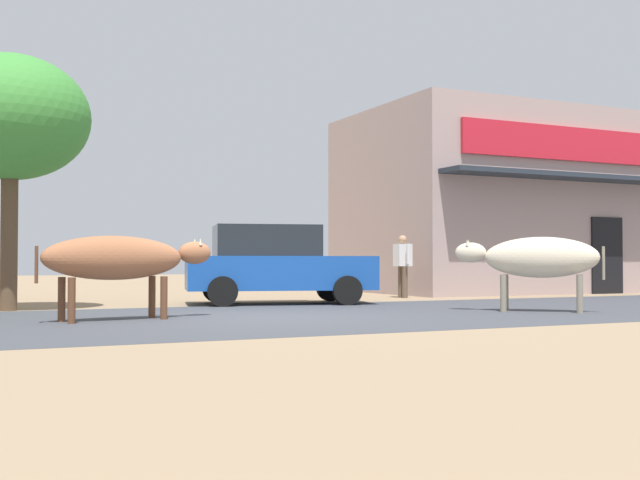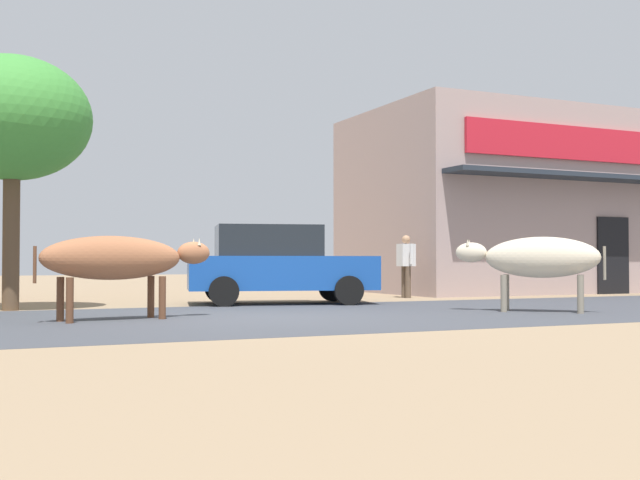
# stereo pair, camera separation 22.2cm
# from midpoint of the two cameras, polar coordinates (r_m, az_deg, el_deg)

# --- Properties ---
(ground) EXTENTS (80.00, 80.00, 0.00)m
(ground) POSITION_cam_midpoint_polar(r_m,az_deg,el_deg) (12.82, -4.15, -5.53)
(ground) COLOR #93795B
(asphalt_road) EXTENTS (72.00, 6.59, 0.00)m
(asphalt_road) POSITION_cam_midpoint_polar(r_m,az_deg,el_deg) (12.82, -4.15, -5.52)
(asphalt_road) COLOR #3E4148
(asphalt_road) RESTS_ON ground
(storefront_right_club) EXTENTS (8.39, 6.73, 5.18)m
(storefront_right_club) POSITION_cam_midpoint_polar(r_m,az_deg,el_deg) (24.42, 12.30, 2.50)
(storefront_right_club) COLOR #A88F8A
(storefront_right_club) RESTS_ON ground
(roadside_tree) EXTENTS (2.84, 2.84, 4.65)m
(roadside_tree) POSITION_cam_midpoint_polar(r_m,az_deg,el_deg) (15.66, -21.73, 8.09)
(roadside_tree) COLOR brown
(roadside_tree) RESTS_ON ground
(parked_hatchback_car) EXTENTS (4.16, 2.52, 1.64)m
(parked_hatchback_car) POSITION_cam_midpoint_polar(r_m,az_deg,el_deg) (16.68, -3.59, -1.71)
(parked_hatchback_car) COLOR #184AA3
(parked_hatchback_car) RESTS_ON ground
(cow_near_brown) EXTENTS (2.78, 1.03, 1.28)m
(cow_near_brown) POSITION_cam_midpoint_polar(r_m,az_deg,el_deg) (12.42, -14.74, -1.31)
(cow_near_brown) COLOR #9E603E
(cow_near_brown) RESTS_ON ground
(cow_far_dark) EXTENTS (2.13, 2.05, 1.32)m
(cow_far_dark) POSITION_cam_midpoint_polar(r_m,az_deg,el_deg) (14.53, 14.90, -1.27)
(cow_far_dark) COLOR beige
(cow_far_dark) RESTS_ON ground
(pedestrian_by_shop) EXTENTS (0.43, 0.61, 1.52)m
(pedestrian_by_shop) POSITION_cam_midpoint_polar(r_m,az_deg,el_deg) (19.46, 5.63, -1.54)
(pedestrian_by_shop) COLOR brown
(pedestrian_by_shop) RESTS_ON ground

